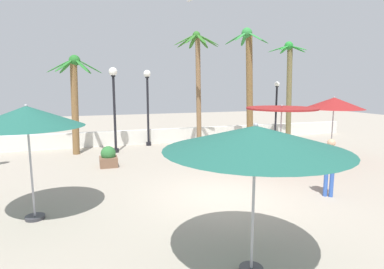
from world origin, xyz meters
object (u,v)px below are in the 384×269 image
(lamp_post_0, at_px, (276,107))
(palm_tree_2, at_px, (289,83))
(patio_umbrella_0, at_px, (27,117))
(palm_tree_1, at_px, (75,93))
(patio_umbrella_2, at_px, (255,139))
(lamp_post_1, at_px, (114,97))
(guest_0, at_px, (330,162))
(planter, at_px, (108,157))
(lamp_post_3, at_px, (148,98))
(patio_umbrella_3, at_px, (334,103))
(patio_umbrella_1, at_px, (282,110))
(palm_tree_0, at_px, (198,75))
(palm_tree_3, at_px, (249,78))

(lamp_post_0, bearing_deg, palm_tree_2, -104.47)
(patio_umbrella_0, xyz_separation_m, palm_tree_1, (0.80, 7.59, 0.38))
(patio_umbrella_2, height_order, lamp_post_1, lamp_post_1)
(guest_0, height_order, planter, guest_0)
(lamp_post_0, distance_m, guest_0, 10.71)
(palm_tree_1, xyz_separation_m, lamp_post_3, (3.64, 1.07, -0.33))
(patio_umbrella_2, relative_size, patio_umbrella_3, 1.11)
(patio_umbrella_1, relative_size, lamp_post_3, 0.64)
(patio_umbrella_1, height_order, lamp_post_1, lamp_post_1)
(palm_tree_0, xyz_separation_m, lamp_post_1, (-4.12, 0.52, -1.07))
(patio_umbrella_2, bearing_deg, planter, 103.19)
(patio_umbrella_1, bearing_deg, palm_tree_2, 52.68)
(palm_tree_0, bearing_deg, lamp_post_3, 141.40)
(patio_umbrella_1, height_order, patio_umbrella_2, patio_umbrella_2)
(planter, bearing_deg, lamp_post_0, 21.04)
(patio_umbrella_0, bearing_deg, palm_tree_2, 29.48)
(patio_umbrella_0, bearing_deg, guest_0, -6.99)
(palm_tree_3, height_order, lamp_post_3, palm_tree_3)
(patio_umbrella_2, xyz_separation_m, lamp_post_0, (8.53, 12.37, -0.43))
(palm_tree_2, relative_size, palm_tree_3, 0.92)
(guest_0, distance_m, planter, 8.28)
(patio_umbrella_0, relative_size, patio_umbrella_3, 1.02)
(palm_tree_2, height_order, lamp_post_1, palm_tree_2)
(palm_tree_1, xyz_separation_m, palm_tree_3, (8.55, -1.13, 0.77))
(palm_tree_0, relative_size, lamp_post_1, 1.43)
(lamp_post_3, xyz_separation_m, planter, (-2.39, -3.99, -2.22))
(patio_umbrella_1, height_order, palm_tree_0, palm_tree_0)
(patio_umbrella_3, height_order, planter, patio_umbrella_3)
(patio_umbrella_1, distance_m, palm_tree_2, 6.31)
(patio_umbrella_0, height_order, palm_tree_2, palm_tree_2)
(palm_tree_0, xyz_separation_m, palm_tree_3, (2.66, -0.41, -0.10))
(palm_tree_2, xyz_separation_m, lamp_post_0, (0.49, 1.88, -1.45))
(planter, bearing_deg, palm_tree_1, 113.33)
(lamp_post_0, distance_m, lamp_post_3, 8.12)
(palm_tree_0, relative_size, palm_tree_3, 0.96)
(planter, bearing_deg, patio_umbrella_2, -76.81)
(lamp_post_0, bearing_deg, patio_umbrella_3, -98.37)
(patio_umbrella_0, xyz_separation_m, planter, (2.06, 4.67, -2.16))
(palm_tree_1, relative_size, planter, 5.52)
(palm_tree_0, bearing_deg, patio_umbrella_1, -72.29)
(patio_umbrella_3, height_order, lamp_post_1, lamp_post_1)
(palm_tree_0, distance_m, palm_tree_3, 2.69)
(patio_umbrella_2, bearing_deg, palm_tree_2, 52.51)
(palm_tree_3, bearing_deg, patio_umbrella_0, -145.38)
(guest_0, bearing_deg, patio_umbrella_0, 173.01)
(palm_tree_1, relative_size, lamp_post_1, 1.13)
(patio_umbrella_2, height_order, guest_0, patio_umbrella_2)
(lamp_post_0, height_order, planter, lamp_post_0)
(patio_umbrella_0, xyz_separation_m, patio_umbrella_2, (4.02, -3.67, -0.14))
(patio_umbrella_2, relative_size, lamp_post_3, 0.76)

